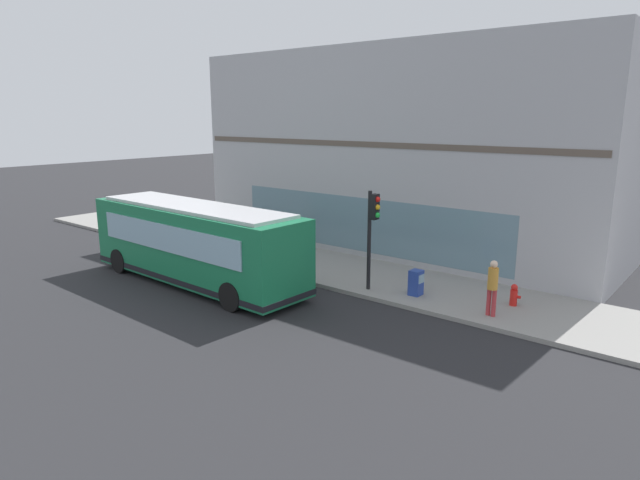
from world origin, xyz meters
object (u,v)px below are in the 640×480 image
pedestrian_near_hydrant (493,284)px  newspaper_vending_box (416,283)px  fire_hydrant (514,295)px  pedestrian_by_light_pole (273,227)px  city_bus_nearside (195,244)px  traffic_light_near_corner (372,222)px  pedestrian_walking_along_curb (239,225)px

pedestrian_near_hydrant → newspaper_vending_box: (0.30, 2.86, -0.59)m
fire_hydrant → pedestrian_by_light_pole: bearing=86.3°
city_bus_nearside → traffic_light_near_corner: (3.21, -5.94, 1.11)m
pedestrian_by_light_pole → traffic_light_near_corner: bearing=-108.1°
city_bus_nearside → pedestrian_near_hydrant: bearing=-71.8°
traffic_light_near_corner → newspaper_vending_box: (0.49, -1.56, -2.06)m
fire_hydrant → newspaper_vending_box: size_ratio=0.82×
pedestrian_walking_along_curb → fire_hydrant: bearing=-91.8°
city_bus_nearside → pedestrian_walking_along_curb: (5.25, 3.28, -0.50)m
traffic_light_near_corner → pedestrian_walking_along_curb: 9.58m
city_bus_nearside → newspaper_vending_box: (3.70, -7.50, -0.95)m
pedestrian_by_light_pole → newspaper_vending_box: pedestrian_by_light_pole is taller
pedestrian_near_hydrant → pedestrian_by_light_pole: bearing=79.4°
city_bus_nearside → newspaper_vending_box: bearing=-63.8°
fire_hydrant → pedestrian_walking_along_curb: size_ratio=0.47×
traffic_light_near_corner → fire_hydrant: bearing=-71.0°
traffic_light_near_corner → newspaper_vending_box: 2.63m
pedestrian_by_light_pole → newspaper_vending_box: bearing=-102.0°
pedestrian_near_hydrant → pedestrian_walking_along_curb: bearing=82.3°
pedestrian_by_light_pole → newspaper_vending_box: 9.00m
city_bus_nearside → traffic_light_near_corner: 6.84m
pedestrian_walking_along_curb → newspaper_vending_box: size_ratio=1.75×
city_bus_nearside → newspaper_vending_box: city_bus_nearside is taller
pedestrian_near_hydrant → fire_hydrant: bearing=-8.5°
fire_hydrant → pedestrian_near_hydrant: size_ratio=0.41×
traffic_light_near_corner → newspaper_vending_box: size_ratio=4.01×
pedestrian_by_light_pole → pedestrian_near_hydrant: bearing=-100.6°
pedestrian_by_light_pole → newspaper_vending_box: (-1.88, -8.79, -0.57)m
city_bus_nearside → pedestrian_walking_along_curb: bearing=31.9°
pedestrian_walking_along_curb → pedestrian_by_light_pole: bearing=-80.9°
fire_hydrant → pedestrian_by_light_pole: 11.90m
city_bus_nearside → newspaper_vending_box: 8.42m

